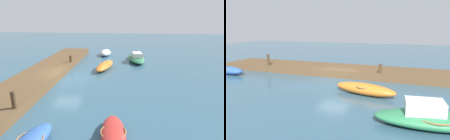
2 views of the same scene
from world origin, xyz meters
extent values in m
plane|color=#33566B|center=(0.00, 0.00, 0.00)|extent=(84.00, 84.00, 0.00)
cube|color=brown|center=(0.00, -2.33, 0.32)|extent=(24.73, 3.82, 0.65)
ellipsoid|color=#2D569E|center=(9.62, 1.58, 0.36)|extent=(3.15, 1.58, 0.72)
torus|color=olive|center=(9.62, 1.58, 0.56)|extent=(1.39, 1.39, 0.07)
ellipsoid|color=#2D7A4C|center=(-7.54, 6.88, 0.35)|extent=(5.45, 2.48, 0.71)
torus|color=olive|center=(-7.54, 6.88, 0.55)|extent=(2.15, 2.15, 0.07)
cube|color=silver|center=(-7.06, 6.94, 0.88)|extent=(1.74, 1.30, 0.63)
ellipsoid|color=orange|center=(-3.52, 3.28, 0.37)|extent=(4.39, 2.13, 0.74)
torus|color=olive|center=(-3.52, 3.28, 0.57)|extent=(1.54, 1.54, 0.07)
cylinder|color=#47331E|center=(-3.83, -0.67, 1.02)|extent=(0.26, 0.26, 0.75)
cylinder|color=#47331E|center=(7.11, -0.67, 1.18)|extent=(0.27, 0.27, 1.05)
camera|label=1|loc=(16.50, 5.93, 6.00)|focal=30.28mm
camera|label=2|loc=(-6.71, 16.69, 4.31)|focal=35.09mm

